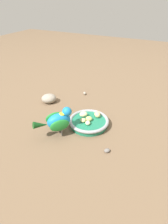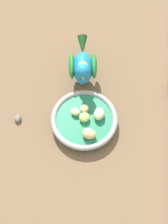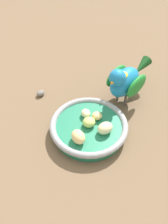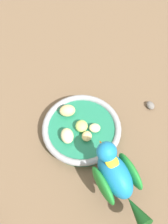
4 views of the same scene
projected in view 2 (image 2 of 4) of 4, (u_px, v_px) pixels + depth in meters
name	position (u px, v px, depth m)	size (l,w,h in m)	color
ground_plane	(86.00, 116.00, 0.86)	(4.00, 4.00, 0.00)	brown
feeding_bowl	(84.00, 120.00, 0.83)	(0.19, 0.19, 0.03)	#1E7251
apple_piece_0	(89.00, 134.00, 0.79)	(0.04, 0.03, 0.03)	#E5C67F
apple_piece_1	(85.00, 108.00, 0.83)	(0.02, 0.02, 0.02)	#E5C67F
apple_piece_2	(99.00, 114.00, 0.82)	(0.04, 0.03, 0.03)	beige
apple_piece_3	(75.00, 112.00, 0.82)	(0.03, 0.02, 0.02)	beige
apple_piece_4	(84.00, 117.00, 0.82)	(0.03, 0.03, 0.02)	#B2CC66
parrot	(83.00, 66.00, 0.85)	(0.13, 0.15, 0.12)	#59544C
pebble_1	(18.00, 119.00, 0.85)	(0.02, 0.02, 0.01)	slate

